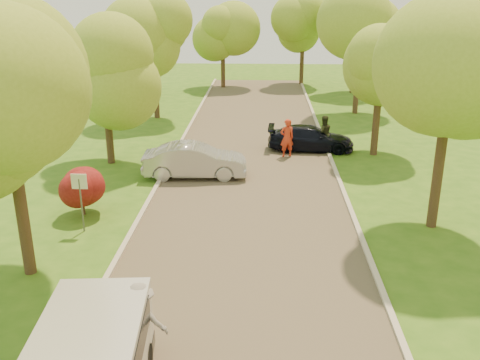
% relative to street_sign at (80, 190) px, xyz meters
% --- Properties ---
extents(ground, '(100.00, 100.00, 0.00)m').
position_rel_street_sign_xyz_m(ground, '(5.80, -4.00, -1.56)').
color(ground, '#316217').
rests_on(ground, ground).
extents(road, '(8.00, 60.00, 0.01)m').
position_rel_street_sign_xyz_m(road, '(5.80, 4.00, -1.56)').
color(road, '#4C4438').
rests_on(road, ground).
extents(curb_left, '(0.18, 60.00, 0.12)m').
position_rel_street_sign_xyz_m(curb_left, '(1.75, 4.00, -1.50)').
color(curb_left, '#B2AD9E').
rests_on(curb_left, ground).
extents(curb_right, '(0.18, 60.00, 0.12)m').
position_rel_street_sign_xyz_m(curb_right, '(9.85, 4.00, -1.50)').
color(curb_right, '#B2AD9E').
rests_on(curb_right, ground).
extents(street_sign, '(0.55, 0.06, 2.17)m').
position_rel_street_sign_xyz_m(street_sign, '(0.00, 0.00, 0.00)').
color(street_sign, '#59595E').
rests_on(street_sign, ground).
extents(red_shrub, '(1.70, 1.70, 1.95)m').
position_rel_street_sign_xyz_m(red_shrub, '(-0.50, 1.50, -0.47)').
color(red_shrub, '#382619').
rests_on(red_shrub, ground).
extents(tree_l_mida, '(4.71, 4.60, 7.39)m').
position_rel_street_sign_xyz_m(tree_l_mida, '(-0.50, -3.00, 3.61)').
color(tree_l_mida, '#382619').
rests_on(tree_l_mida, ground).
extents(tree_l_midb, '(4.30, 4.20, 6.62)m').
position_rel_street_sign_xyz_m(tree_l_midb, '(-1.01, 8.00, 3.02)').
color(tree_l_midb, '#382619').
rests_on(tree_l_midb, ground).
extents(tree_l_far, '(4.92, 4.80, 7.79)m').
position_rel_street_sign_xyz_m(tree_l_far, '(-0.59, 18.00, 3.90)').
color(tree_l_far, '#382619').
rests_on(tree_l_far, ground).
extents(tree_r_mida, '(5.13, 5.00, 7.95)m').
position_rel_street_sign_xyz_m(tree_r_mida, '(12.82, 1.00, 3.97)').
color(tree_r_mida, '#382619').
rests_on(tree_r_mida, ground).
extents(tree_r_midb, '(4.51, 4.40, 7.01)m').
position_rel_street_sign_xyz_m(tree_r_midb, '(12.40, 10.00, 3.32)').
color(tree_r_midb, '#382619').
rests_on(tree_r_midb, ground).
extents(tree_r_far, '(5.33, 5.20, 8.34)m').
position_rel_street_sign_xyz_m(tree_r_far, '(13.03, 20.00, 4.27)').
color(tree_r_far, '#382619').
rests_on(tree_r_far, ground).
extents(tree_bg_a, '(5.12, 5.00, 7.72)m').
position_rel_street_sign_xyz_m(tree_bg_a, '(-2.98, 26.00, 3.75)').
color(tree_bg_a, '#382619').
rests_on(tree_bg_a, ground).
extents(tree_bg_b, '(5.12, 5.00, 7.95)m').
position_rel_street_sign_xyz_m(tree_bg_b, '(14.02, 28.00, 3.97)').
color(tree_bg_b, '#382619').
rests_on(tree_bg_b, ground).
extents(tree_bg_c, '(4.92, 4.80, 7.33)m').
position_rel_street_sign_xyz_m(tree_bg_c, '(3.01, 30.00, 3.46)').
color(tree_bg_c, '#382619').
rests_on(tree_bg_c, ground).
extents(tree_bg_d, '(5.12, 5.00, 7.72)m').
position_rel_street_sign_xyz_m(tree_bg_d, '(10.02, 32.00, 3.75)').
color(tree_bg_d, '#382619').
rests_on(tree_bg_d, ground).
extents(silver_sedan, '(4.82, 1.92, 1.56)m').
position_rel_street_sign_xyz_m(silver_sedan, '(3.27, 6.06, -0.78)').
color(silver_sedan, '#A1A2A6').
rests_on(silver_sedan, ground).
extents(dark_sedan, '(4.67, 2.12, 1.33)m').
position_rel_street_sign_xyz_m(dark_sedan, '(8.94, 10.67, -0.90)').
color(dark_sedan, black).
rests_on(dark_sedan, ground).
extents(longboard, '(0.32, 0.98, 0.11)m').
position_rel_street_sign_xyz_m(longboard, '(3.64, -6.92, -1.46)').
color(longboard, black).
rests_on(longboard, ground).
extents(skateboarder, '(1.25, 0.76, 1.89)m').
position_rel_street_sign_xyz_m(skateboarder, '(3.64, -6.92, -0.50)').
color(skateboarder, gray).
rests_on(skateboarder, longboard).
extents(person_striped, '(0.84, 0.68, 1.99)m').
position_rel_street_sign_xyz_m(person_striped, '(7.61, 9.43, -0.57)').
color(person_striped, '#B9311B').
rests_on(person_striped, ground).
extents(person_olive, '(1.06, 0.90, 1.92)m').
position_rel_street_sign_xyz_m(person_olive, '(9.60, 10.60, -0.61)').
color(person_olive, '#292D1B').
rests_on(person_olive, ground).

